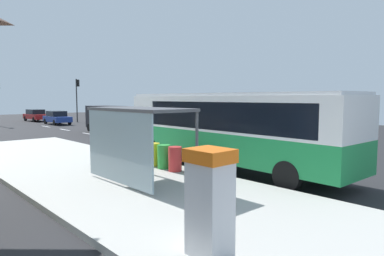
# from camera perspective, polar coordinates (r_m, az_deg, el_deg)

# --- Properties ---
(ground_plane) EXTENTS (56.00, 92.00, 0.04)m
(ground_plane) POSITION_cam_1_polar(r_m,az_deg,el_deg) (25.13, -12.48, -1.96)
(ground_plane) COLOR #262628
(sidewalk_platform) EXTENTS (6.20, 30.00, 0.18)m
(sidewalk_platform) POSITION_cam_1_polar(r_m,az_deg,el_deg) (11.73, -9.94, -9.42)
(sidewalk_platform) COLOR beige
(sidewalk_platform) RESTS_ON ground
(lane_stripe_seg_1) EXTENTS (0.16, 2.20, 0.01)m
(lane_stripe_seg_1) POSITION_cam_1_polar(r_m,az_deg,el_deg) (14.67, 19.77, -7.04)
(lane_stripe_seg_1) COLOR silver
(lane_stripe_seg_1) RESTS_ON ground
(lane_stripe_seg_2) EXTENTS (0.16, 2.20, 0.01)m
(lane_stripe_seg_2) POSITION_cam_1_polar(r_m,az_deg,el_deg) (17.49, 5.06, -4.83)
(lane_stripe_seg_2) COLOR silver
(lane_stripe_seg_2) RESTS_ON ground
(lane_stripe_seg_3) EXTENTS (0.16, 2.20, 0.01)m
(lane_stripe_seg_3) POSITION_cam_1_polar(r_m,az_deg,el_deg) (21.14, -5.04, -3.11)
(lane_stripe_seg_3) COLOR silver
(lane_stripe_seg_3) RESTS_ON ground
(lane_stripe_seg_4) EXTENTS (0.16, 2.20, 0.01)m
(lane_stripe_seg_4) POSITION_cam_1_polar(r_m,az_deg,el_deg) (25.25, -11.99, -1.86)
(lane_stripe_seg_4) COLOR silver
(lane_stripe_seg_4) RESTS_ON ground
(lane_stripe_seg_5) EXTENTS (0.16, 2.20, 0.01)m
(lane_stripe_seg_5) POSITION_cam_1_polar(r_m,az_deg,el_deg) (29.64, -16.93, -0.95)
(lane_stripe_seg_5) COLOR silver
(lane_stripe_seg_5) RESTS_ON ground
(lane_stripe_seg_6) EXTENTS (0.16, 2.20, 0.01)m
(lane_stripe_seg_6) POSITION_cam_1_polar(r_m,az_deg,el_deg) (34.19, -20.58, -0.28)
(lane_stripe_seg_6) COLOR silver
(lane_stripe_seg_6) RESTS_ON ground
(lane_stripe_seg_7) EXTENTS (0.16, 2.20, 0.01)m
(lane_stripe_seg_7) POSITION_cam_1_polar(r_m,az_deg,el_deg) (38.86, -23.36, 0.24)
(lane_stripe_seg_7) COLOR silver
(lane_stripe_seg_7) RESTS_ON ground
(bus) EXTENTS (2.87, 11.08, 3.21)m
(bus) POSITION_cam_1_polar(r_m,az_deg,el_deg) (14.44, 5.95, 0.41)
(bus) COLOR #1E8C47
(bus) RESTS_ON ground
(white_van) EXTENTS (2.22, 5.28, 2.30)m
(white_van) POSITION_cam_1_polar(r_m,az_deg,el_deg) (30.55, -13.82, 1.81)
(white_van) COLOR black
(white_van) RESTS_ON ground
(sedan_near) EXTENTS (1.98, 4.47, 1.52)m
(sedan_near) POSITION_cam_1_polar(r_m,az_deg,el_deg) (48.15, -24.73, 1.98)
(sedan_near) COLOR #A51919
(sedan_near) RESTS_ON ground
(sedan_far) EXTENTS (1.93, 4.44, 1.52)m
(sedan_far) POSITION_cam_1_polar(r_m,az_deg,el_deg) (41.52, -21.72, 1.66)
(sedan_far) COLOR navy
(sedan_far) RESTS_ON ground
(ticket_machine) EXTENTS (0.66, 0.76, 1.94)m
(ticket_machine) POSITION_cam_1_polar(r_m,az_deg,el_deg) (6.21, 3.03, -12.20)
(ticket_machine) COLOR silver
(ticket_machine) RESTS_ON sidewalk_platform
(recycling_bin_red) EXTENTS (0.52, 0.52, 0.95)m
(recycling_bin_red) POSITION_cam_1_polar(r_m,az_deg,el_deg) (13.21, -2.87, -5.20)
(recycling_bin_red) COLOR red
(recycling_bin_red) RESTS_ON sidewalk_platform
(recycling_bin_green) EXTENTS (0.52, 0.52, 0.95)m
(recycling_bin_green) POSITION_cam_1_polar(r_m,az_deg,el_deg) (13.75, -4.74, -4.81)
(recycling_bin_green) COLOR green
(recycling_bin_green) RESTS_ON sidewalk_platform
(recycling_bin_yellow) EXTENTS (0.52, 0.52, 0.95)m
(recycling_bin_yellow) POSITION_cam_1_polar(r_m,az_deg,el_deg) (14.30, -6.47, -4.44)
(recycling_bin_yellow) COLOR yellow
(recycling_bin_yellow) RESTS_ON sidewalk_platform
(traffic_light_near_side) EXTENTS (0.49, 0.28, 5.31)m
(traffic_light_near_side) POSITION_cam_1_polar(r_m,az_deg,el_deg) (44.17, -18.70, 5.48)
(traffic_light_near_side) COLOR #2D2D2D
(traffic_light_near_side) RESTS_ON ground
(bus_shelter) EXTENTS (1.80, 4.00, 2.50)m
(bus_shelter) POSITION_cam_1_polar(r_m,az_deg,el_deg) (11.37, -10.08, 0.39)
(bus_shelter) COLOR #4C4C51
(bus_shelter) RESTS_ON sidewalk_platform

